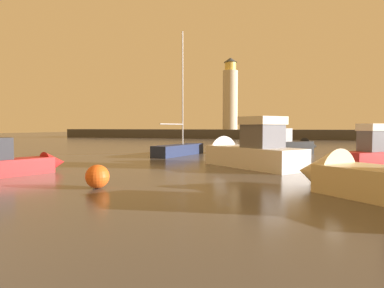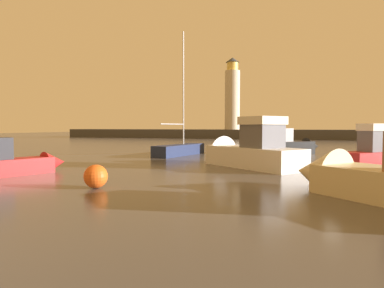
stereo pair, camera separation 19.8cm
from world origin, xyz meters
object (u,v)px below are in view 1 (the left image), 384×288
object	(u,v)px
motorboat_0	(382,154)
motorboat_2	(241,151)
motorboat_1	(17,163)
motorboat_4	(291,145)
lighthouse	(230,96)
sailboat_moored	(179,149)
mooring_buoy	(97,177)

from	to	relation	value
motorboat_0	motorboat_2	xyz separation A→B (m)	(-8.61, -2.33, 0.15)
motorboat_0	motorboat_1	world-z (taller)	motorboat_0
motorboat_4	motorboat_1	bearing A→B (deg)	-124.30
lighthouse	motorboat_2	bearing A→B (deg)	-77.12
lighthouse	motorboat_4	size ratio (longest dim) A/B	2.62
sailboat_moored	motorboat_4	bearing A→B (deg)	29.84
motorboat_4	motorboat_0	bearing A→B (deg)	-57.02
motorboat_1	motorboat_2	xyz separation A→B (m)	(10.49, 7.99, 0.33)
motorboat_2	mooring_buoy	distance (m)	10.82
motorboat_1	sailboat_moored	size ratio (longest dim) A/B	0.51
motorboat_4	mooring_buoy	world-z (taller)	motorboat_4
lighthouse	motorboat_0	distance (m)	52.94
motorboat_2	motorboat_4	size ratio (longest dim) A/B	1.37
lighthouse	motorboat_0	world-z (taller)	lighthouse
motorboat_4	mooring_buoy	distance (m)	22.45
motorboat_0	sailboat_moored	distance (m)	15.70
sailboat_moored	lighthouse	bearing A→B (deg)	96.26
sailboat_moored	mooring_buoy	distance (m)	16.18
motorboat_4	lighthouse	bearing A→B (deg)	110.04
motorboat_1	sailboat_moored	bearing A→B (deg)	74.70
motorboat_1	sailboat_moored	xyz separation A→B (m)	(3.83, 13.99, -0.05)
lighthouse	motorboat_1	bearing A→B (deg)	-88.97
motorboat_2	mooring_buoy	size ratio (longest dim) A/B	8.40
motorboat_1	motorboat_4	xyz separation A→B (m)	(13.22, 19.38, 0.17)
lighthouse	mooring_buoy	bearing A→B (deg)	-83.04
motorboat_4	sailboat_moored	distance (m)	10.83
motorboat_0	mooring_buoy	distance (m)	17.74
motorboat_2	mooring_buoy	bearing A→B (deg)	-112.62
motorboat_0	motorboat_4	bearing A→B (deg)	122.98
motorboat_2	motorboat_1	bearing A→B (deg)	-142.70
mooring_buoy	motorboat_0	bearing A→B (deg)	43.96
motorboat_2	sailboat_moored	xyz separation A→B (m)	(-6.66, 6.00, -0.38)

